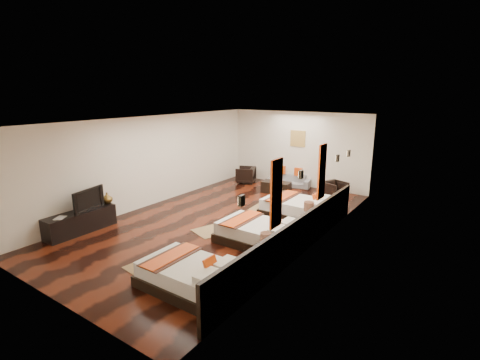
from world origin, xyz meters
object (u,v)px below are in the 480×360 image
Objects in this scene: figurine at (107,198)px; armchair_left at (246,175)px; armchair_right at (335,190)px; coffee_table at (276,187)px; nightstand_a at (265,257)px; sofa at (289,180)px; book at (56,218)px; table_plant at (276,178)px; bed_mid at (261,233)px; nightstand_b at (308,225)px; bed_far at (300,208)px; bed_near at (193,276)px; tv_console at (81,222)px; tv at (86,199)px.

armchair_left is at bearing 82.90° from figurine.
armchair_right reaches higher than coffee_table.
sofa is at bearing 112.59° from nightstand_a.
book is 8.07m from sofa.
figurine is at bearing -114.59° from coffee_table.
armchair_left is at bearing 161.55° from coffee_table.
table_plant is (2.37, 6.68, -0.02)m from book.
bed_mid reaches higher than sofa.
nightstand_a is at bearing -90.00° from nightstand_b.
armchair_left is (-3.48, 4.59, 0.06)m from bed_mid.
book is 7.24m from armchair_left.
armchair_right is (3.67, -0.17, -0.01)m from armchair_left.
bed_far is at bearing 48.74° from book.
bed_near is at bearing -90.02° from bed_mid.
nightstand_a is at bearing 60.72° from bed_near.
bed_near is 4.21m from tv_console.
coffee_table is at bearing 134.17° from bed_far.
bed_mid is 4.57m from tv.
bed_mid is at bearing 31.91° from book.
armchair_right reaches higher than tv_console.
bed_mid is at bearing -126.64° from nightstand_b.
coffee_table is (2.38, 6.04, -0.08)m from tv_console.
bed_far is 5.38m from figurine.
tv_console is 1.79× the size of tv.
bed_far is 2.96× the size of armchair_left.
tv_console is 0.67m from book.
bed_far is 5.92m from tv_console.
nightstand_b reaches higher than book.
figurine is (0.00, 1.44, 0.14)m from book.
tv reaches higher than bed_mid.
bed_far is at bearing 122.78° from nightstand_b.
coffee_table is (1.67, -0.56, -0.12)m from armchair_left.
sofa is at bearing 89.13° from table_plant.
figurine is at bearing 162.95° from armchair_right.
bed_far is 6.90× the size of figurine.
armchair_right is at bearing 58.03° from book.
figurine is at bearing 90.00° from tv_console.
bed_near is at bearing -74.24° from table_plant.
tv_console is at bearing -111.33° from table_plant.
bed_mid is at bearing -65.79° from table_plant.
armchair_left is 3.68m from armchair_right.
bed_far is 2.09× the size of coffee_table.
book is 1.45m from figurine.
nightstand_a is 5.19m from book.
bed_near is 7.81m from armchair_left.
bed_near is 2.84× the size of armchair_right.
tv_console is (-4.95, -0.94, -0.01)m from nightstand_a.
bed_near is at bearing -16.38° from figurine.
nightstand_a is 2.68× the size of figurine.
bed_near is at bearing -160.58° from armchair_right.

